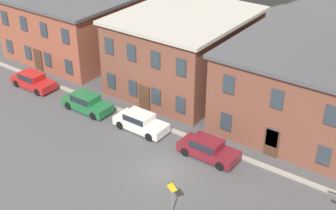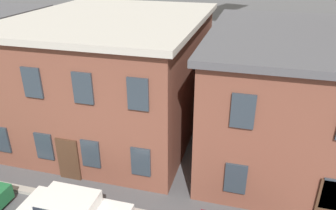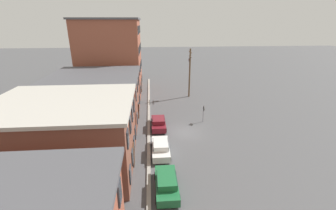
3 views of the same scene
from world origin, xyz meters
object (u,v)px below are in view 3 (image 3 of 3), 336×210
car_green (167,183)px  utility_pole (190,70)px  car_white (161,147)px  car_maroon (158,122)px  caution_sign (203,111)px

car_green → utility_pole: utility_pole is taller
car_green → car_white: 5.62m
car_green → car_maroon: bearing=0.9°
car_white → utility_pole: bearing=-18.2°
caution_sign → utility_pole: bearing=0.4°
car_green → car_maroon: (11.83, 0.19, 0.00)m
car_green → caution_sign: bearing=-24.8°
car_green → car_maroon: 11.83m
car_green → utility_pole: bearing=-13.7°
caution_sign → car_green: bearing=155.2°
car_green → car_maroon: same height
car_white → caution_sign: size_ratio=1.82×
car_green → caution_sign: (13.16, -6.08, 0.85)m
car_maroon → utility_pole: 14.76m
car_green → utility_pole: (24.55, -6.00, 4.19)m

